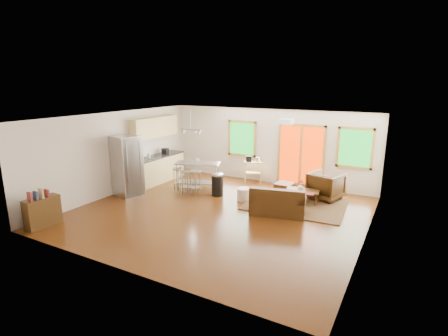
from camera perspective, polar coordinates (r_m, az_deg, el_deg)
The scene contains 29 objects.
floor at distance 9.68m, azimuth -0.87°, elevation -7.35°, with size 7.50×7.00×0.02m, color #3C1C08.
ceiling at distance 9.06m, azimuth -0.93°, elevation 8.28°, with size 7.50×7.00×0.02m, color white.
back_wall at distance 12.39m, azimuth 7.22°, elevation 3.57°, with size 7.50×0.02×2.60m, color silver.
left_wall at distance 11.58m, azimuth -17.28°, elevation 2.33°, with size 0.02×7.00×2.60m, color silver.
right_wall at distance 8.16m, azimuth 22.71°, elevation -2.82°, with size 0.02×7.00×2.60m, color silver.
front_wall at distance 6.60m, azimuth -16.31°, elevation -6.11°, with size 7.50×0.02×2.60m, color silver.
window_left at distance 12.71m, azimuth 2.96°, elevation 4.83°, with size 1.10×0.05×1.30m.
french_doors at distance 11.99m, azimuth 12.42°, elevation 2.04°, with size 1.60×0.05×2.10m.
window_right at distance 11.57m, azimuth 20.61°, elevation 3.06°, with size 1.10×0.05×1.30m.
rug at distance 10.45m, azimuth 11.60°, elevation -5.87°, with size 2.76×2.12×0.03m, color #405730.
loveseat at distance 9.61m, azimuth 8.76°, elevation -5.67°, with size 1.60×1.13×0.78m.
coffee_table at distance 10.62m, azimuth 12.71°, elevation -3.81°, with size 1.04×0.74×0.38m.
armchair at distance 11.06m, azimuth 16.31°, elevation -2.60°, with size 0.90×0.84×0.92m, color black.
ottoman at distance 11.33m, azimuth 9.81°, elevation -3.33°, with size 0.54×0.54×0.36m, color black.
pouf at distance 10.63m, azimuth 3.28°, elevation -4.28°, with size 0.42×0.42×0.37m, color silver.
vase at distance 10.51m, azimuth 12.43°, elevation -2.92°, with size 0.22×0.23×0.32m.
book at distance 10.18m, azimuth 13.47°, elevation -3.43°, with size 0.20×0.02×0.26m, color maroon.
cabinets at distance 12.69m, azimuth -10.79°, elevation 1.96°, with size 0.64×2.24×2.30m.
refrigerator at distance 11.29m, azimuth -15.49°, elevation 0.32°, with size 0.90×0.89×1.89m.
island at distance 11.59m, azimuth -4.31°, elevation -0.49°, with size 1.55×1.04×0.91m.
cup at distance 11.54m, azimuth -4.35°, elevation 1.38°, with size 0.11×0.09×0.11m, color white.
bar_stool_a at distance 11.65m, azimuth -7.53°, elevation -0.93°, with size 0.36×0.36×0.73m.
bar_stool_b at distance 11.16m, azimuth -6.14°, elevation -1.45°, with size 0.38×0.38×0.75m.
bar_stool_c at distance 11.02m, azimuth -4.69°, elevation -1.44°, with size 0.45×0.45×0.79m.
trash_can at distance 11.00m, azimuth -1.09°, elevation -2.71°, with size 0.44×0.44×0.70m.
kitchen_cart at distance 12.43m, azimuth 4.68°, elevation 0.60°, with size 0.73×0.62×0.95m.
bookshelf at distance 9.76m, azimuth -27.53°, elevation -6.32°, with size 0.37×0.85×0.98m.
ceiling_flush at distance 8.96m, azimuth 10.02°, elevation 7.50°, with size 0.35×0.35×0.12m, color white.
pendant_light at distance 11.41m, azimuth -5.47°, elevation 5.78°, with size 0.80×0.18×0.79m.
Camera 1 is at (4.49, -7.82, 3.49)m, focal length 28.00 mm.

